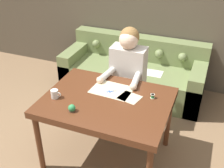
{
  "coord_description": "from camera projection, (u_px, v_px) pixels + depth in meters",
  "views": [
    {
      "loc": [
        0.96,
        -2.12,
        2.35
      ],
      "look_at": [
        0.04,
        0.2,
        0.87
      ],
      "focal_mm": 45.0,
      "sensor_mm": 36.0,
      "label": 1
    }
  ],
  "objects": [
    {
      "name": "dining_table",
      "position": [
        107.0,
        105.0,
        2.87
      ],
      "size": [
        1.28,
        0.98,
        0.77
      ],
      "color": "#562D19",
      "rests_on": "ground_plane"
    },
    {
      "name": "scissors",
      "position": [
        112.0,
        91.0,
        2.96
      ],
      "size": [
        0.18,
        0.15,
        0.01
      ],
      "color": "silver",
      "rests_on": "dining_table"
    },
    {
      "name": "mug",
      "position": [
        55.0,
        94.0,
        2.84
      ],
      "size": [
        0.11,
        0.08,
        0.09
      ],
      "color": "silver",
      "rests_on": "dining_table"
    },
    {
      "name": "couch",
      "position": [
        134.0,
        73.0,
        4.31
      ],
      "size": [
        2.11,
        0.86,
        0.8
      ],
      "color": "olive",
      "rests_on": "ground_plane"
    },
    {
      "name": "ground_plane",
      "position": [
        102.0,
        157.0,
        3.2
      ],
      "size": [
        16.0,
        16.0,
        0.0
      ],
      "primitive_type": "plane",
      "color": "#846647"
    },
    {
      "name": "thread_spool",
      "position": [
        153.0,
        96.0,
        2.84
      ],
      "size": [
        0.04,
        0.04,
        0.05
      ],
      "color": "#338C4C",
      "rests_on": "dining_table"
    },
    {
      "name": "pin_cushion",
      "position": [
        72.0,
        108.0,
        2.65
      ],
      "size": [
        0.07,
        0.07,
        0.07
      ],
      "color": "#4C3828",
      "rests_on": "dining_table"
    },
    {
      "name": "pattern_paper_main",
      "position": [
        112.0,
        90.0,
        2.99
      ],
      "size": [
        0.44,
        0.33,
        0.0
      ],
      "color": "beige",
      "rests_on": "dining_table"
    },
    {
      "name": "person",
      "position": [
        128.0,
        77.0,
        3.41
      ],
      "size": [
        0.47,
        0.58,
        1.31
      ],
      "color": "#33281E",
      "rests_on": "ground_plane"
    },
    {
      "name": "pattern_paper_offcut",
      "position": [
        130.0,
        97.0,
        2.86
      ],
      "size": [
        0.25,
        0.23,
        0.0
      ],
      "color": "beige",
      "rests_on": "dining_table"
    },
    {
      "name": "wall_back",
      "position": [
        154.0,
        1.0,
        4.11
      ],
      "size": [
        8.0,
        0.06,
        2.6
      ],
      "color": "brown",
      "rests_on": "ground_plane"
    }
  ]
}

